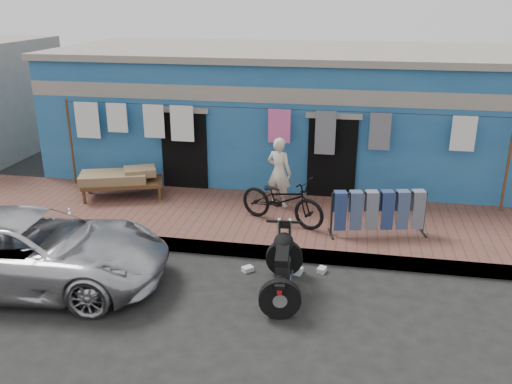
# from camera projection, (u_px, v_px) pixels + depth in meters

# --- Properties ---
(ground) EXTENTS (80.00, 80.00, 0.00)m
(ground) POSITION_uv_depth(u_px,v_px,m) (233.00, 300.00, 8.81)
(ground) COLOR black
(ground) RESTS_ON ground
(sidewalk) EXTENTS (28.00, 3.00, 0.25)m
(sidewalk) POSITION_uv_depth(u_px,v_px,m) (265.00, 221.00, 11.54)
(sidewalk) COLOR brown
(sidewalk) RESTS_ON ground
(curb) EXTENTS (28.00, 0.10, 0.25)m
(curb) POSITION_uv_depth(u_px,v_px,m) (252.00, 251.00, 10.20)
(curb) COLOR gray
(curb) RESTS_ON ground
(building) EXTENTS (12.20, 5.20, 3.36)m
(building) POSITION_uv_depth(u_px,v_px,m) (290.00, 112.00, 14.69)
(building) COLOR #1F5891
(building) RESTS_ON ground
(clothesline) EXTENTS (10.06, 0.06, 2.10)m
(clothesline) POSITION_uv_depth(u_px,v_px,m) (244.00, 130.00, 12.24)
(clothesline) COLOR brown
(clothesline) RESTS_ON sidewalk
(car) EXTENTS (4.85, 2.61, 1.31)m
(car) POSITION_uv_depth(u_px,v_px,m) (32.00, 249.00, 9.08)
(car) COLOR silver
(car) RESTS_ON ground
(seated_person) EXTENTS (0.66, 0.55, 1.56)m
(seated_person) POSITION_uv_depth(u_px,v_px,m) (279.00, 172.00, 11.80)
(seated_person) COLOR beige
(seated_person) RESTS_ON sidewalk
(bicycle) EXTENTS (2.00, 1.34, 1.22)m
(bicycle) POSITION_uv_depth(u_px,v_px,m) (282.00, 195.00, 10.97)
(bicycle) COLOR black
(bicycle) RESTS_ON sidewalk
(motorcycle) EXTENTS (0.90, 1.84, 1.12)m
(motorcycle) POSITION_uv_depth(u_px,v_px,m) (283.00, 264.00, 8.78)
(motorcycle) COLOR black
(motorcycle) RESTS_ON ground
(charpoy) EXTENTS (2.42, 2.01, 0.64)m
(charpoy) POSITION_uv_depth(u_px,v_px,m) (123.00, 184.00, 12.50)
(charpoy) COLOR brown
(charpoy) RESTS_ON sidewalk
(jeans_rack) EXTENTS (2.08, 1.22, 0.92)m
(jeans_rack) POSITION_uv_depth(u_px,v_px,m) (378.00, 212.00, 10.48)
(jeans_rack) COLOR black
(jeans_rack) RESTS_ON sidewalk
(litter_a) EXTENTS (0.24, 0.23, 0.08)m
(litter_a) POSITION_uv_depth(u_px,v_px,m) (248.00, 269.00, 9.71)
(litter_a) COLOR silver
(litter_a) RESTS_ON ground
(litter_b) EXTENTS (0.18, 0.21, 0.09)m
(litter_b) POSITION_uv_depth(u_px,v_px,m) (322.00, 270.00, 9.67)
(litter_b) COLOR silver
(litter_b) RESTS_ON ground
(litter_c) EXTENTS (0.21, 0.24, 0.08)m
(litter_c) POSITION_uv_depth(u_px,v_px,m) (297.00, 271.00, 9.64)
(litter_c) COLOR silver
(litter_c) RESTS_ON ground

